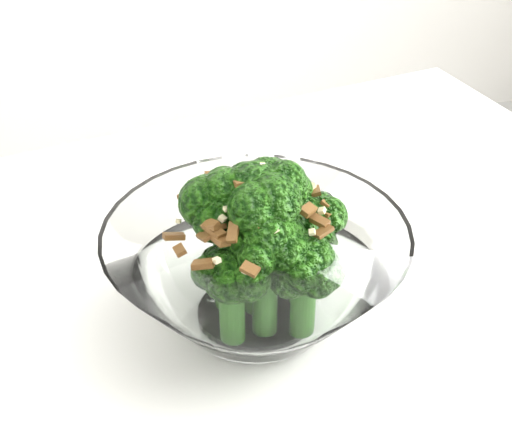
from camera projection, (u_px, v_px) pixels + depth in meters
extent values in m
cylinder|color=white|center=(389.00, 370.00, 1.04)|extent=(0.04, 0.04, 0.71)
cylinder|color=white|center=(256.00, 316.00, 0.53)|extent=(0.08, 0.08, 0.01)
cylinder|color=#285E18|center=(226.00, 265.00, 0.51)|extent=(0.02, 0.02, 0.07)
sphere|color=#256012|center=(224.00, 207.00, 0.48)|extent=(0.04, 0.04, 0.04)
cylinder|color=#285E18|center=(265.00, 292.00, 0.49)|extent=(0.02, 0.02, 0.06)
sphere|color=#256012|center=(265.00, 236.00, 0.46)|extent=(0.04, 0.04, 0.04)
cylinder|color=#285E18|center=(302.00, 270.00, 0.52)|extent=(0.02, 0.02, 0.05)
sphere|color=#256012|center=(304.00, 226.00, 0.50)|extent=(0.04, 0.04, 0.04)
cylinder|color=#285E18|center=(232.00, 314.00, 0.49)|extent=(0.02, 0.02, 0.04)
sphere|color=#256012|center=(231.00, 274.00, 0.47)|extent=(0.04, 0.04, 0.04)
cylinder|color=#285E18|center=(256.00, 263.00, 0.50)|extent=(0.02, 0.02, 0.08)
sphere|color=#256012|center=(256.00, 198.00, 0.48)|extent=(0.05, 0.05, 0.05)
cylinder|color=#285E18|center=(248.00, 249.00, 0.55)|extent=(0.02, 0.02, 0.04)
sphere|color=#256012|center=(247.00, 215.00, 0.53)|extent=(0.04, 0.04, 0.04)
cylinder|color=#285E18|center=(269.00, 248.00, 0.52)|extent=(0.02, 0.02, 0.07)
sphere|color=#256012|center=(269.00, 190.00, 0.50)|extent=(0.04, 0.04, 0.04)
cylinder|color=#285E18|center=(302.00, 254.00, 0.54)|extent=(0.02, 0.02, 0.04)
sphere|color=#256012|center=(303.00, 221.00, 0.53)|extent=(0.04, 0.04, 0.04)
cylinder|color=#285E18|center=(303.00, 306.00, 0.49)|extent=(0.02, 0.02, 0.05)
sphere|color=#256012|center=(305.00, 264.00, 0.47)|extent=(0.04, 0.04, 0.04)
cube|color=brown|center=(292.00, 177.00, 0.52)|extent=(0.01, 0.01, 0.01)
cube|color=brown|center=(281.00, 172.00, 0.49)|extent=(0.01, 0.01, 0.01)
cube|color=brown|center=(204.00, 236.00, 0.46)|extent=(0.01, 0.02, 0.01)
cube|color=brown|center=(241.00, 174.00, 0.49)|extent=(0.01, 0.02, 0.01)
cube|color=brown|center=(210.00, 212.00, 0.47)|extent=(0.01, 0.01, 0.01)
cube|color=brown|center=(190.00, 197.00, 0.51)|extent=(0.01, 0.01, 0.01)
cube|color=brown|center=(241.00, 170.00, 0.51)|extent=(0.01, 0.01, 0.01)
cube|color=brown|center=(283.00, 179.00, 0.50)|extent=(0.01, 0.01, 0.00)
cube|color=brown|center=(320.00, 221.00, 0.47)|extent=(0.01, 0.01, 0.01)
cube|color=brown|center=(245.00, 172.00, 0.50)|extent=(0.01, 0.01, 0.01)
cube|color=brown|center=(237.00, 175.00, 0.52)|extent=(0.01, 0.01, 0.01)
cube|color=brown|center=(296.00, 194.00, 0.47)|extent=(0.01, 0.01, 0.00)
cube|color=brown|center=(249.00, 174.00, 0.52)|extent=(0.01, 0.01, 0.01)
cube|color=brown|center=(180.00, 250.00, 0.46)|extent=(0.01, 0.01, 0.01)
cube|color=brown|center=(250.00, 269.00, 0.44)|extent=(0.01, 0.01, 0.01)
cube|color=brown|center=(244.00, 183.00, 0.46)|extent=(0.01, 0.01, 0.01)
cube|color=brown|center=(223.00, 180.00, 0.51)|extent=(0.01, 0.01, 0.01)
cube|color=brown|center=(308.00, 210.00, 0.47)|extent=(0.01, 0.01, 0.01)
cube|color=brown|center=(221.00, 240.00, 0.45)|extent=(0.01, 0.01, 0.01)
cube|color=brown|center=(328.00, 202.00, 0.49)|extent=(0.01, 0.01, 0.01)
cube|color=brown|center=(214.00, 231.00, 0.45)|extent=(0.01, 0.02, 0.01)
cube|color=brown|center=(203.00, 187.00, 0.52)|extent=(0.01, 0.01, 0.01)
cube|color=brown|center=(216.00, 227.00, 0.46)|extent=(0.01, 0.01, 0.01)
cube|color=brown|center=(298.00, 183.00, 0.51)|extent=(0.01, 0.01, 0.01)
cube|color=brown|center=(326.00, 211.00, 0.49)|extent=(0.01, 0.01, 0.01)
cube|color=brown|center=(174.00, 236.00, 0.47)|extent=(0.01, 0.01, 0.01)
cube|color=brown|center=(315.00, 191.00, 0.50)|extent=(0.01, 0.01, 0.01)
cube|color=brown|center=(198.00, 192.00, 0.49)|extent=(0.01, 0.02, 0.01)
cube|color=brown|center=(323.00, 231.00, 0.46)|extent=(0.01, 0.01, 0.01)
cube|color=brown|center=(210.00, 225.00, 0.45)|extent=(0.01, 0.01, 0.01)
cube|color=brown|center=(203.00, 264.00, 0.45)|extent=(0.02, 0.01, 0.01)
cube|color=brown|center=(261.00, 174.00, 0.50)|extent=(0.02, 0.01, 0.01)
cube|color=brown|center=(257.00, 224.00, 0.45)|extent=(0.01, 0.01, 0.00)
cube|color=brown|center=(254.00, 171.00, 0.52)|extent=(0.01, 0.01, 0.01)
cube|color=brown|center=(233.00, 232.00, 0.45)|extent=(0.01, 0.02, 0.01)
cube|color=brown|center=(211.00, 179.00, 0.50)|extent=(0.01, 0.01, 0.00)
cube|color=brown|center=(201.00, 212.00, 0.47)|extent=(0.01, 0.01, 0.01)
cube|color=brown|center=(187.00, 197.00, 0.49)|extent=(0.01, 0.01, 0.00)
cube|color=beige|center=(226.00, 209.00, 0.46)|extent=(0.00, 0.00, 0.00)
cube|color=beige|center=(204.00, 187.00, 0.51)|extent=(0.00, 0.00, 0.00)
cube|color=beige|center=(312.00, 232.00, 0.46)|extent=(0.01, 0.01, 0.00)
cube|color=beige|center=(275.00, 231.00, 0.45)|extent=(0.01, 0.01, 0.00)
cube|color=beige|center=(217.00, 260.00, 0.44)|extent=(0.01, 0.01, 0.00)
cube|color=beige|center=(263.00, 166.00, 0.47)|extent=(0.00, 0.00, 0.00)
cube|color=beige|center=(245.00, 271.00, 0.44)|extent=(0.00, 0.00, 0.00)
cube|color=beige|center=(237.00, 185.00, 0.46)|extent=(0.00, 0.00, 0.00)
cube|color=beige|center=(273.00, 182.00, 0.46)|extent=(0.00, 0.00, 0.00)
cube|color=beige|center=(196.00, 193.00, 0.49)|extent=(0.01, 0.01, 0.00)
cube|color=beige|center=(267.00, 166.00, 0.48)|extent=(0.00, 0.00, 0.00)
cube|color=beige|center=(230.00, 175.00, 0.52)|extent=(0.00, 0.00, 0.00)
cube|color=beige|center=(312.00, 186.00, 0.50)|extent=(0.01, 0.01, 0.00)
cube|color=beige|center=(227.00, 177.00, 0.50)|extent=(0.00, 0.00, 0.00)
cube|color=beige|center=(222.00, 218.00, 0.46)|extent=(0.01, 0.01, 0.00)
cube|color=beige|center=(278.00, 204.00, 0.46)|extent=(0.00, 0.00, 0.00)
cube|color=beige|center=(179.00, 221.00, 0.48)|extent=(0.00, 0.00, 0.00)
cube|color=beige|center=(322.00, 211.00, 0.48)|extent=(0.01, 0.01, 0.01)
cube|color=beige|center=(305.00, 183.00, 0.51)|extent=(0.01, 0.00, 0.00)
cube|color=beige|center=(217.00, 182.00, 0.48)|extent=(0.00, 0.00, 0.00)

